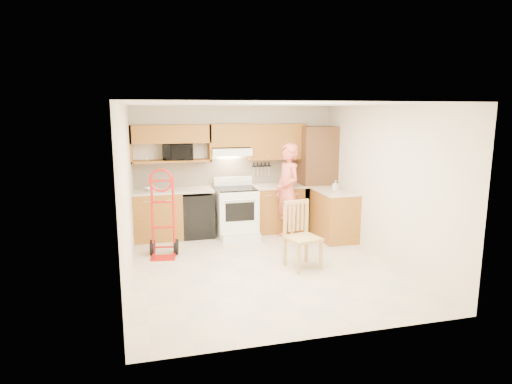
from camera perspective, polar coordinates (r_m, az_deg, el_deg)
name	(u,v)px	position (r m, az deg, el deg)	size (l,w,h in m)	color
floor	(264,267)	(6.90, 1.05, -9.86)	(4.00, 4.50, 0.02)	beige
ceiling	(264,104)	(6.46, 1.12, 11.58)	(4.00, 4.50, 0.02)	white
wall_back	(234,169)	(8.73, -2.87, 3.03)	(4.00, 0.02, 2.50)	beige
wall_front	(323,226)	(4.47, 8.83, -4.44)	(4.00, 0.02, 2.50)	beige
wall_left	(126,194)	(6.34, -16.72, -0.31)	(0.02, 4.50, 2.50)	beige
wall_right	(383,183)	(7.35, 16.37, 1.17)	(0.02, 4.50, 2.50)	beige
backsplash	(235,172)	(8.72, -2.84, 2.69)	(3.92, 0.03, 0.55)	beige
lower_cab_left	(158,216)	(8.41, -12.81, -3.07)	(0.90, 0.60, 0.90)	#B17825
dishwasher	(198,215)	(8.46, -7.72, -2.99)	(0.60, 0.60, 0.85)	black
lower_cab_right	(278,209)	(8.78, 2.90, -2.23)	(1.14, 0.60, 0.90)	#B17825
countertop_left	(173,191)	(8.32, -10.88, 0.17)	(1.50, 0.63, 0.04)	beige
countertop_right	(278,186)	(8.69, 2.93, 0.79)	(1.14, 0.63, 0.04)	beige
cab_return_right	(334,215)	(8.36, 10.25, -3.05)	(0.60, 1.00, 0.90)	#B17825
countertop_return	(335,191)	(8.26, 10.35, 0.12)	(0.63, 1.00, 0.04)	beige
pantry_tall	(316,178)	(8.95, 7.96, 1.83)	(0.70, 0.60, 2.10)	brown
upper_cab_left	(171,134)	(8.33, -11.20, 7.52)	(1.50, 0.33, 0.34)	#B17825
upper_shelf_mw	(172,161)	(8.38, -11.07, 4.04)	(1.50, 0.33, 0.04)	#B17825
upper_cab_center	(230,135)	(8.48, -3.48, 7.48)	(0.76, 0.33, 0.44)	#B17825
upper_cab_right	(276,142)	(8.71, 2.72, 6.65)	(1.14, 0.33, 0.70)	#B17825
range_hood	(231,151)	(8.43, -3.37, 5.36)	(0.76, 0.46, 0.14)	white
knife_strip	(261,169)	(8.81, 0.71, 3.04)	(0.40, 0.05, 0.29)	black
microwave	(178,152)	(8.37, -10.21, 5.27)	(0.56, 0.38, 0.31)	black
range	(237,208)	(8.32, -2.52, -2.16)	(0.76, 1.00, 1.12)	white
person	(288,192)	(8.13, 4.19, 0.03)	(0.66, 0.44, 1.82)	#DD604B
hand_truck	(162,218)	(7.30, -12.24, -3.36)	(0.53, 0.48, 1.34)	red
dining_chair	(303,236)	(6.71, 6.22, -5.74)	(0.47, 0.51, 1.04)	tan
soap_bottle	(336,185)	(8.22, 10.45, 0.87)	(0.08, 0.09, 0.19)	white
bowl	(151,189)	(8.30, -13.67, 0.38)	(0.24, 0.24, 0.06)	white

